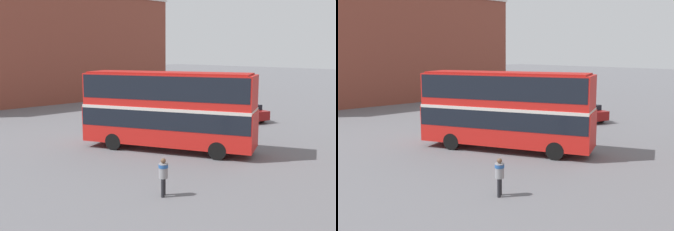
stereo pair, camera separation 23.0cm
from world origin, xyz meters
The scene contains 6 objects.
ground_plane centered at (0.00, 0.00, 0.00)m, with size 240.00×240.00×0.00m, color slate.
building_row_left centered at (-29.90, 5.51, 6.81)m, with size 12.04×33.57×13.61m.
double_decker_bus centered at (0.60, -0.35, 2.82)m, with size 10.88×7.16×4.93m.
pedestrian_foreground centered at (6.36, -6.01, 1.03)m, with size 0.58×0.58×1.69m.
parked_car_kerb_near centered at (-2.46, 12.01, 0.79)m, with size 4.67×2.66×1.54m.
parked_car_kerb_far centered at (-7.40, 8.02, 0.79)m, with size 3.99×2.04×1.57m.
Camera 1 is at (18.34, -16.90, 6.19)m, focal length 42.00 mm.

